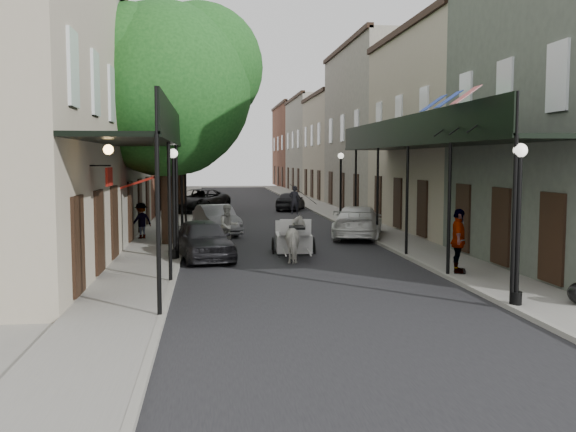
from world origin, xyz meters
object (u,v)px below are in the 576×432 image
object	(u,v)px
pedestrian_sidewalk_right	(458,241)
car_left_mid	(216,220)
tree_far	(187,121)
carriage	(293,225)
horse	(297,239)
car_right_near	(358,222)
lamppost_right_near	(518,221)
lamppost_left	(174,202)
car_left_far	(199,201)
car_left_near	(204,239)
lamppost_right_far	(341,186)
pedestrian_sidewalk_left	(141,221)
pedestrian_walking	(228,226)
tree_near	(175,83)
car_right_far	(290,201)

from	to	relation	value
pedestrian_sidewalk_right	car_left_mid	xyz separation A→B (m)	(-6.96, 11.85, -0.39)
tree_far	carriage	xyz separation A→B (m)	(4.45, -16.19, -4.85)
horse	car_right_near	distance (m)	7.11
lamppost_right_near	car_right_near	size ratio (longest dim) A/B	0.75
lamppost_left	car_left_far	xyz separation A→B (m)	(0.50, 20.18, -1.27)
car_left_near	tree_far	bearing A→B (deg)	82.43
lamppost_right_far	car_left_far	world-z (taller)	lamppost_right_far
lamppost_right_far	pedestrian_sidewalk_left	world-z (taller)	lamppost_right_far
pedestrian_walking	car_right_near	world-z (taller)	pedestrian_walking
pedestrian_walking	car_left_far	size ratio (longest dim) A/B	0.30
carriage	pedestrian_sidewalk_right	world-z (taller)	carriage
tree_far	pedestrian_sidewalk_right	distance (m)	24.13
car_left_near	car_left_far	xyz separation A→B (m)	(-0.47, 19.78, 0.08)
lamppost_left	pedestrian_sidewalk_right	distance (m)	9.35
tree_far	lamppost_left	xyz separation A→B (m)	(0.15, -18.18, -3.79)
car_left_mid	pedestrian_sidewalk_left	bearing A→B (deg)	-159.42
pedestrian_walking	car_left_mid	bearing A→B (deg)	74.15
tree_near	lamppost_left	world-z (taller)	tree_near
car_right_near	tree_far	bearing A→B (deg)	-40.60
tree_far	tree_near	bearing A→B (deg)	-89.81
car_left_near	car_right_far	bearing A→B (deg)	63.74
pedestrian_sidewalk_left	car_right_far	world-z (taller)	pedestrian_sidewalk_left
pedestrian_sidewalk_left	car_left_near	xyz separation A→B (m)	(2.67, -5.45, -0.17)
lamppost_right_far	tree_near	bearing A→B (deg)	-136.69
carriage	pedestrian_sidewalk_right	size ratio (longest dim) A/B	1.34
car_right_far	car_right_near	bearing A→B (deg)	111.22
lamppost_right_far	car_left_near	world-z (taller)	lamppost_right_far
carriage	pedestrian_walking	size ratio (longest dim) A/B	1.49
carriage	car_left_far	size ratio (longest dim) A/B	0.45
pedestrian_sidewalk_right	car_right_far	xyz separation A→B (m)	(-1.76, 25.49, -0.41)
car_right_near	car_right_far	distance (m)	15.89
carriage	car_right_far	size ratio (longest dim) A/B	0.66
carriage	lamppost_left	bearing A→B (deg)	-151.19
lamppost_right_far	pedestrian_sidewalk_right	xyz separation A→B (m)	(0.26, -15.85, -0.98)
car_left_far	car_right_near	bearing A→B (deg)	-41.04
car_right_far	horse	bearing A→B (deg)	100.99
lamppost_right_near	car_left_near	xyz separation A→B (m)	(-7.23, 8.40, -1.34)
lamppost_right_near	car_right_far	distance (m)	29.71
lamppost_left	car_right_far	distance (m)	22.69
pedestrian_sidewalk_right	horse	bearing A→B (deg)	70.89
tree_far	car_right_near	world-z (taller)	tree_far
pedestrian_sidewalk_right	car_left_mid	world-z (taller)	pedestrian_sidewalk_right
lamppost_right_near	car_left_far	bearing A→B (deg)	105.28
tree_far	lamppost_right_near	size ratio (longest dim) A/B	2.32
lamppost_left	carriage	distance (m)	4.86
pedestrian_sidewalk_left	pedestrian_sidewalk_right	world-z (taller)	pedestrian_sidewalk_right
horse	pedestrian_sidewalk_left	xyz separation A→B (m)	(-5.84, 6.23, 0.12)
lamppost_right_near	pedestrian_sidewalk_right	bearing A→B (deg)	86.35
lamppost_left	pedestrian_sidewalk_left	distance (m)	6.21
lamppost_right_near	lamppost_left	bearing A→B (deg)	135.71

